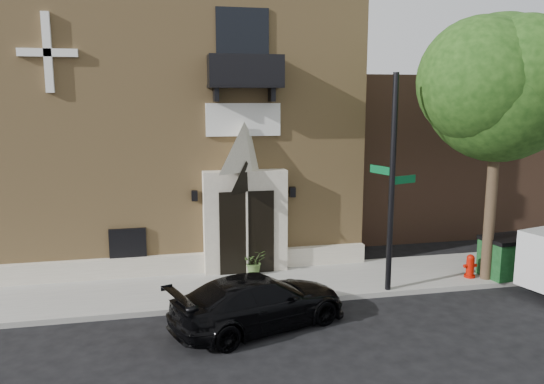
% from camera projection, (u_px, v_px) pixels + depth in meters
% --- Properties ---
extents(ground, '(120.00, 120.00, 0.00)m').
position_uv_depth(ground, '(298.00, 304.00, 14.45)').
color(ground, black).
rests_on(ground, ground).
extents(sidewalk, '(42.00, 3.00, 0.15)m').
position_uv_depth(sidewalk, '(317.00, 281.00, 16.09)').
color(sidewalk, gray).
rests_on(sidewalk, ground).
extents(church, '(12.20, 11.01, 9.30)m').
position_uv_depth(church, '(173.00, 122.00, 20.68)').
color(church, '#AB8651').
rests_on(church, ground).
extents(neighbour_building, '(18.00, 8.00, 6.40)m').
position_uv_depth(neighbour_building, '(495.00, 149.00, 25.04)').
color(neighbour_building, brown).
rests_on(neighbour_building, ground).
extents(street_tree_left, '(4.97, 4.38, 7.77)m').
position_uv_depth(street_tree_left, '(502.00, 87.00, 15.01)').
color(street_tree_left, '#38281C').
rests_on(street_tree_left, sidewalk).
extents(black_sedan, '(4.83, 3.21, 1.30)m').
position_uv_depth(black_sedan, '(260.00, 302.00, 12.94)').
color(black_sedan, black).
rests_on(black_sedan, ground).
extents(street_sign, '(1.15, 0.93, 6.08)m').
position_uv_depth(street_sign, '(392.00, 184.00, 14.67)').
color(street_sign, black).
rests_on(street_sign, sidewalk).
extents(fire_hydrant, '(0.41, 0.33, 0.72)m').
position_uv_depth(fire_hydrant, '(470.00, 266.00, 16.14)').
color(fire_hydrant, '#A40E02').
rests_on(fire_hydrant, sidewalk).
extents(dumpster, '(2.01, 1.31, 1.23)m').
position_uv_depth(dumpster, '(512.00, 255.00, 16.30)').
color(dumpster, '#0E3315').
rests_on(dumpster, sidewalk).
extents(planter, '(0.76, 0.67, 0.78)m').
position_uv_depth(planter, '(255.00, 261.00, 16.48)').
color(planter, '#496730').
rests_on(planter, sidewalk).
extents(pedestrian_near, '(0.67, 0.59, 1.55)m').
position_uv_depth(pedestrian_near, '(486.00, 243.00, 17.20)').
color(pedestrian_near, black).
rests_on(pedestrian_near, sidewalk).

